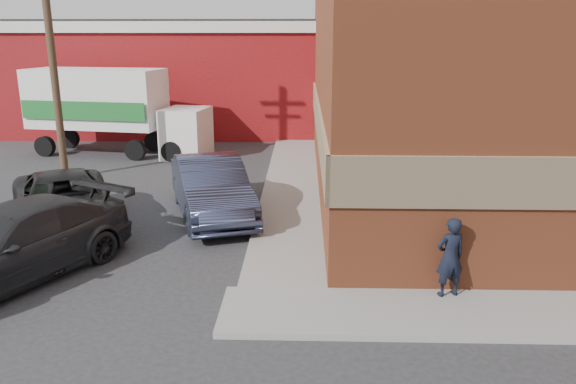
% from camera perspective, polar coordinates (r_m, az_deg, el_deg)
% --- Properties ---
extents(ground, '(90.00, 90.00, 0.00)m').
position_cam_1_polar(ground, '(11.37, -3.66, -10.14)').
color(ground, '#28282B').
rests_on(ground, ground).
extents(brick_building, '(14.25, 18.25, 9.36)m').
position_cam_1_polar(brick_building, '(20.58, 23.69, 13.73)').
color(brick_building, brown).
rests_on(brick_building, ground).
extents(sidewalk_west, '(1.80, 18.00, 0.12)m').
position_cam_1_polar(sidewalk_west, '(19.80, 0.41, 1.45)').
color(sidewalk_west, gray).
rests_on(sidewalk_west, ground).
extents(warehouse, '(16.30, 8.30, 5.60)m').
position_cam_1_polar(warehouse, '(31.05, -11.64, 11.51)').
color(warehouse, maroon).
rests_on(warehouse, ground).
extents(utility_pole, '(2.00, 0.26, 9.00)m').
position_cam_1_polar(utility_pole, '(20.98, -23.00, 14.00)').
color(utility_pole, '#4E3A27').
rests_on(utility_pole, ground).
extents(man, '(0.65, 0.52, 1.56)m').
position_cam_1_polar(man, '(11.08, 16.13, -6.38)').
color(man, black).
rests_on(man, sidewalk_south).
extents(sedan, '(3.24, 5.31, 1.65)m').
position_cam_1_polar(sedan, '(15.78, -7.81, 0.43)').
color(sedan, '#2C3149').
rests_on(sedan, ground).
extents(suv_a, '(4.55, 5.78, 1.46)m').
position_cam_1_polar(suv_a, '(15.62, -21.75, -1.09)').
color(suv_a, black).
rests_on(suv_a, ground).
extents(suv_b, '(4.46, 5.72, 1.55)m').
position_cam_1_polar(suv_b, '(12.95, -26.27, -4.79)').
color(suv_b, '#242427').
rests_on(suv_b, ground).
extents(box_truck, '(7.47, 3.27, 3.56)m').
position_cam_1_polar(box_truck, '(24.79, -17.40, 8.35)').
color(box_truck, white).
rests_on(box_truck, ground).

